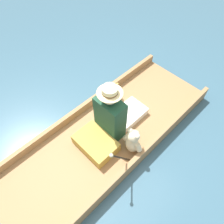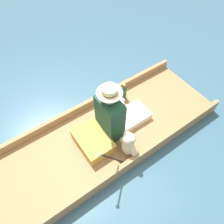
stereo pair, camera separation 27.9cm
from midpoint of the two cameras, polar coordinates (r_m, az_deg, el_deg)
ground_plane at (r=3.22m, az=-3.51°, el=-6.77°), size 16.00×16.00×0.00m
punt_boat at (r=3.16m, az=-3.57°, el=-6.15°), size 1.18×3.31×0.24m
seat_cushion at (r=2.96m, az=-6.97°, el=-8.33°), size 0.55×0.39×0.16m
seated_person at (r=2.89m, az=-2.04°, el=-0.85°), size 0.39×0.79×0.91m
teddy_bear at (r=2.81m, az=2.59°, el=-7.91°), size 0.31×0.18×0.45m
wine_glass at (r=3.37m, az=-1.30°, el=2.91°), size 0.10×0.10×0.10m
walking_cane at (r=2.51m, az=-1.25°, el=-12.02°), size 0.04×0.37×0.66m
champagne_bottle at (r=3.41m, az=-0.97°, el=5.40°), size 0.08×0.08×0.31m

